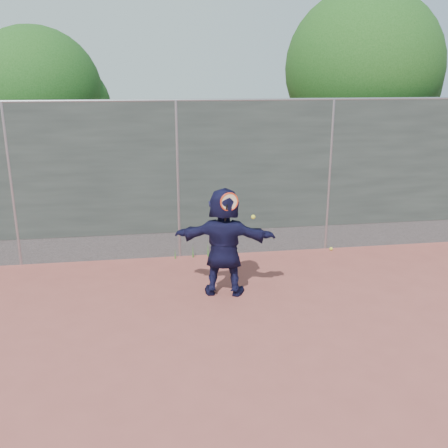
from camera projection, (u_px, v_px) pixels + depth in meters
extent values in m
plane|color=#9E4C42|center=(198.00, 347.00, 6.56)|extent=(80.00, 80.00, 0.00)
imported|color=#141336|center=(224.00, 242.00, 7.96)|extent=(1.72, 0.90, 1.77)
sphere|color=yellow|center=(331.00, 249.00, 10.18)|extent=(0.07, 0.07, 0.07)
cube|color=#38423D|center=(178.00, 169.00, 9.37)|extent=(20.00, 0.04, 2.50)
cube|color=slate|center=(180.00, 244.00, 9.80)|extent=(20.00, 0.03, 0.50)
cylinder|color=gray|center=(176.00, 100.00, 9.02)|extent=(20.00, 0.05, 0.05)
cylinder|color=gray|center=(12.00, 187.00, 9.00)|extent=(0.06, 0.06, 3.00)
cylinder|color=gray|center=(178.00, 182.00, 9.45)|extent=(0.06, 0.06, 3.00)
cylinder|color=gray|center=(329.00, 177.00, 9.89)|extent=(0.06, 0.06, 3.00)
torus|color=red|center=(229.00, 202.00, 7.57)|extent=(0.29, 0.08, 0.29)
cylinder|color=beige|center=(229.00, 202.00, 7.57)|extent=(0.25, 0.05, 0.25)
cylinder|color=black|center=(226.00, 214.00, 7.64)|extent=(0.05, 0.13, 0.33)
sphere|color=yellow|center=(253.00, 217.00, 7.67)|extent=(0.07, 0.07, 0.07)
cylinder|color=#382314|center=(355.00, 166.00, 12.25)|extent=(0.28, 0.28, 2.60)
sphere|color=#23561C|center=(363.00, 68.00, 11.59)|extent=(3.60, 3.60, 3.60)
sphere|color=#23561C|center=(387.00, 84.00, 11.99)|extent=(2.52, 2.52, 2.52)
cylinder|color=#382314|center=(45.00, 177.00, 11.96)|extent=(0.28, 0.28, 2.20)
sphere|color=#23561C|center=(36.00, 94.00, 11.41)|extent=(3.00, 3.00, 3.00)
sphere|color=#23561C|center=(66.00, 106.00, 11.77)|extent=(2.10, 2.10, 2.10)
cone|color=#387226|center=(193.00, 251.00, 9.76)|extent=(0.03, 0.03, 0.26)
cone|color=#387226|center=(208.00, 249.00, 9.82)|extent=(0.03, 0.03, 0.30)
cone|color=#387226|center=(175.00, 253.00, 9.70)|extent=(0.03, 0.03, 0.22)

